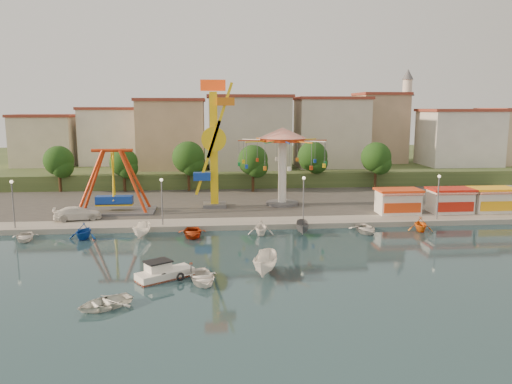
{
  "coord_description": "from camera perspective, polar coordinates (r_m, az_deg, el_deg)",
  "views": [
    {
      "loc": [
        -2.51,
        -42.36,
        13.6
      ],
      "look_at": [
        2.62,
        14.0,
        4.0
      ],
      "focal_mm": 35.0,
      "sensor_mm": 36.0,
      "label": 1
    }
  ],
  "objects": [
    {
      "name": "tree_4",
      "position": [
        81.79,
        6.48,
        4.06
      ],
      "size": [
        4.86,
        4.86,
        7.6
      ],
      "color": "#382314",
      "rests_on": "quay_deck"
    },
    {
      "name": "quay_deck",
      "position": [
        105.24,
        -3.8,
        2.35
      ],
      "size": [
        200.0,
        100.0,
        0.6
      ],
      "primitive_type": "cube",
      "color": "#9E998E",
      "rests_on": "ground"
    },
    {
      "name": "rowboat_a",
      "position": [
        40.0,
        -6.18,
        -9.67
      ],
      "size": [
        3.65,
        4.57,
        0.85
      ],
      "primitive_type": "imported",
      "rotation": [
        0.0,
        0.0,
        0.2
      ],
      "color": "white",
      "rests_on": "ground"
    },
    {
      "name": "van",
      "position": [
        62.04,
        -19.73,
        -2.31
      ],
      "size": [
        5.72,
        3.35,
        1.56
      ],
      "primitive_type": "imported",
      "rotation": [
        0.0,
        0.0,
        1.8
      ],
      "color": "white",
      "rests_on": "quay_deck"
    },
    {
      "name": "tree_5",
      "position": [
        82.66,
        13.56,
        3.88
      ],
      "size": [
        4.83,
        4.83,
        7.54
      ],
      "color": "#382314",
      "rests_on": "quay_deck"
    },
    {
      "name": "building_5",
      "position": [
        99.17,
        15.49,
        6.4
      ],
      "size": [
        12.77,
        10.96,
        11.21
      ],
      "primitive_type": "cube",
      "color": "tan",
      "rests_on": "hill_terrace"
    },
    {
      "name": "minaret",
      "position": [
        103.78,
        16.77,
        8.64
      ],
      "size": [
        2.8,
        2.8,
        18.0
      ],
      "color": "silver",
      "rests_on": "hill_terrace"
    },
    {
      "name": "moored_boat_3",
      "position": [
        53.84,
        -7.3,
        -4.61
      ],
      "size": [
        3.16,
        4.32,
        0.87
      ],
      "primitive_type": "imported",
      "rotation": [
        0.0,
        0.0,
        0.03
      ],
      "color": "#A9300D",
      "rests_on": "ground"
    },
    {
      "name": "tree_2",
      "position": [
        78.63,
        -7.74,
        3.93
      ],
      "size": [
        5.02,
        5.02,
        7.85
      ],
      "color": "#382314",
      "rests_on": "quay_deck"
    },
    {
      "name": "moored_boat_7",
      "position": [
        58.48,
        18.28,
        -3.5
      ],
      "size": [
        3.28,
        3.6,
        1.63
      ],
      "primitive_type": "imported",
      "rotation": [
        0.0,
        0.0,
        -0.22
      ],
      "color": "orange",
      "rests_on": "ground"
    },
    {
      "name": "moored_boat_6",
      "position": [
        56.39,
        12.39,
        -4.11
      ],
      "size": [
        3.06,
        4.21,
        0.86
      ],
      "primitive_type": "imported",
      "rotation": [
        0.0,
        0.0,
        0.03
      ],
      "color": "silver",
      "rests_on": "ground"
    },
    {
      "name": "wave_swinger",
      "position": [
        66.67,
        3.05,
        4.96
      ],
      "size": [
        11.6,
        11.6,
        10.4
      ],
      "color": "#59595E",
      "rests_on": "quay_deck"
    },
    {
      "name": "lamp_post_1",
      "position": [
        56.62,
        -10.68,
        -1.23
      ],
      "size": [
        0.14,
        0.14,
        5.0
      ],
      "primitive_type": "cylinder",
      "color": "#59595E",
      "rests_on": "quay_deck"
    },
    {
      "name": "tree_3",
      "position": [
        77.42,
        -0.35,
        3.66
      ],
      "size": [
        4.68,
        4.68,
        7.32
      ],
      "color": "#382314",
      "rests_on": "quay_deck"
    },
    {
      "name": "moored_boat_4",
      "position": [
        53.96,
        0.56,
        -4.03
      ],
      "size": [
        3.13,
        3.53,
        1.72
      ],
      "primitive_type": "imported",
      "rotation": [
        0.0,
        0.0,
        -0.1
      ],
      "color": "white",
      "rests_on": "ground"
    },
    {
      "name": "moored_boat_2",
      "position": [
        54.22,
        -12.9,
        -4.32
      ],
      "size": [
        1.99,
        4.09,
        1.52
      ],
      "primitive_type": "imported",
      "rotation": [
        0.0,
        0.0,
        -0.13
      ],
      "color": "white",
      "rests_on": "ground"
    },
    {
      "name": "tree_1",
      "position": [
        80.2,
        -14.88,
        3.29
      ],
      "size": [
        4.35,
        4.35,
        6.8
      ],
      "color": "#382314",
      "rests_on": "quay_deck"
    },
    {
      "name": "building_0",
      "position": [
        93.77,
        -24.55,
        5.91
      ],
      "size": [
        9.26,
        9.53,
        11.87
      ],
      "primitive_type": "cube",
      "color": "beige",
      "rests_on": "hill_terrace"
    },
    {
      "name": "moored_boat_0",
      "position": [
        57.2,
        -24.93,
        -4.65
      ],
      "size": [
        3.47,
        4.21,
        0.76
      ],
      "primitive_type": "imported",
      "rotation": [
        0.0,
        0.0,
        0.26
      ],
      "color": "silver",
      "rests_on": "ground"
    },
    {
      "name": "building_2",
      "position": [
        94.63,
        -8.69,
        6.5
      ],
      "size": [
        11.95,
        9.28,
        11.23
      ],
      "primitive_type": "cube",
      "color": "tan",
      "rests_on": "hill_terrace"
    },
    {
      "name": "skiff",
      "position": [
        41.44,
        1.11,
        -8.22
      ],
      "size": [
        2.96,
        4.99,
        1.81
      ],
      "primitive_type": "imported",
      "rotation": [
        0.0,
        0.0,
        -0.27
      ],
      "color": "white",
      "rests_on": "ground"
    },
    {
      "name": "booth_left",
      "position": [
        64.23,
        15.92,
        -1.0
      ],
      "size": [
        5.4,
        3.78,
        3.08
      ],
      "color": "white",
      "rests_on": "quay_deck"
    },
    {
      "name": "cabin_motorboat",
      "position": [
        41.31,
        -10.53,
        -9.14
      ],
      "size": [
        4.77,
        3.92,
        1.6
      ],
      "rotation": [
        0.0,
        0.0,
        0.57
      ],
      "color": "white",
      "rests_on": "ground"
    },
    {
      "name": "ground",
      "position": [
        44.57,
        -1.74,
        -8.15
      ],
      "size": [
        200.0,
        200.0,
        0.0
      ],
      "primitive_type": "plane",
      "color": "#132A35",
      "rests_on": "ground"
    },
    {
      "name": "kamikaze_tower",
      "position": [
        64.96,
        -4.69,
        5.17
      ],
      "size": [
        4.28,
        3.1,
        16.5
      ],
      "color": "#59595E",
      "rests_on": "quay_deck"
    },
    {
      "name": "building_3",
      "position": [
        91.72,
        -0.12,
        5.88
      ],
      "size": [
        12.59,
        10.5,
        9.2
      ],
      "primitive_type": "cube",
      "color": "beige",
      "rests_on": "hill_terrace"
    },
    {
      "name": "lamp_post_2",
      "position": [
        57.32,
        5.45,
        -0.97
      ],
      "size": [
        0.14,
        0.14,
        5.0
      ],
      "primitive_type": "cylinder",
      "color": "#59595E",
      "rests_on": "quay_deck"
    },
    {
      "name": "lamp_post_3",
      "position": [
        62.28,
        20.08,
        -0.67
      ],
      "size": [
        0.14,
        0.14,
        5.0
      ],
      "primitive_type": "cylinder",
      "color": "#59595E",
      "rests_on": "quay_deck"
    },
    {
      "name": "tree_0",
      "position": [
        83.14,
        -21.63,
        3.34
      ],
      "size": [
        4.6,
        4.6,
        7.19
      ],
      "color": "#382314",
      "rests_on": "quay_deck"
    },
    {
      "name": "building_7",
      "position": [
        112.67,
        26.24,
        5.48
      ],
      "size": [
        11.59,
        10.93,
        8.76
      ],
      "primitive_type": "cube",
      "color": "beige",
      "rests_on": "hill_terrace"
    },
    {
      "name": "hill_terrace",
      "position": [
        110.06,
        -3.87,
        3.3
      ],
      "size": [
        200.0,
        60.0,
        3.0
      ],
      "primitive_type": "cube",
      "color": "#384C26",
      "rests_on": "ground"
    },
    {
      "name": "rowboat_b",
      "position": [
        36.57,
        -16.96,
        -11.98
      ],
      "size": [
        4.69,
        4.44,
        0.79
      ],
      "primitive_type": "imported",
      "rotation": [
        0.0,
        0.0,
        -0.95
      ],
      "color": "white",
      "rests_on": "ground"
    },
    {
      "name": "booth_right",
      "position": [
        69.55,
        25.35,
        -0.78
      ],
      "size": [
        5.4,
        3.78,
        3.08
      ],
      "color": "white",
      "rests_on": "quay_deck"
    },
    {
      "name": "building_1",
      "position": [
        95.82,
        -16.6,
        5.47
      ],
      "size": [
        12.33,
        9.01,
        8.63
      ],
      "primitive_type": "cube",
      "color": "silver",
      "rests_on": "hill_terrace"
    },
    {
      "name": "asphalt_pad",
      "position": [
        73.56,
        -3.17,
        -0.56
      ],
      "size": [
        90.0,
        28.0,
        0.01
      ],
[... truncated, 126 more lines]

